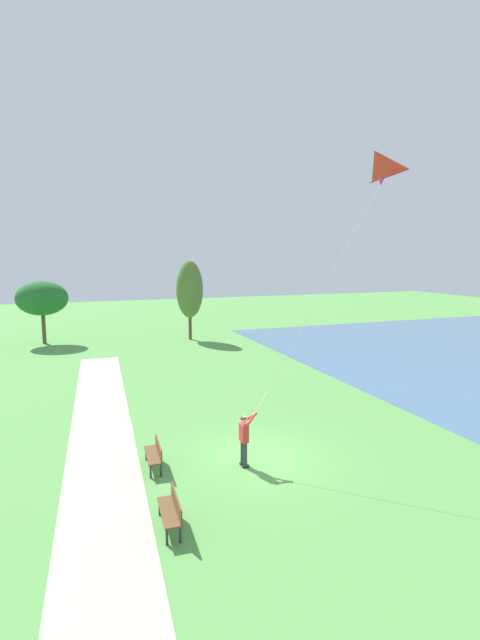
{
  "coord_description": "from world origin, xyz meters",
  "views": [
    {
      "loc": [
        -5.72,
        -13.77,
        6.91
      ],
      "look_at": [
        -0.33,
        0.75,
        4.74
      ],
      "focal_mm": 25.33,
      "sensor_mm": 36.0,
      "label": 1
    }
  ],
  "objects_px": {
    "park_bench_far_walkway": "(155,453)",
    "tree_lakeside_near": "(42,298)",
    "person_kite_flyer": "(244,436)",
    "flying_kite": "(374,169)",
    "tree_treeline_left": "(190,290)",
    "park_bench_near_walkway": "(172,509)"
  },
  "relations": [
    {
      "from": "flying_kite",
      "to": "park_bench_far_walkway",
      "type": "distance_m",
      "value": 11.99
    },
    {
      "from": "park_bench_far_walkway",
      "to": "tree_lakeside_near",
      "type": "relative_size",
      "value": 0.3
    },
    {
      "from": "person_kite_flyer",
      "to": "tree_treeline_left",
      "type": "xyz_separation_m",
      "value": [
        4.04,
        23.38,
        3.17
      ]
    },
    {
      "from": "person_kite_flyer",
      "to": "park_bench_far_walkway",
      "type": "relative_size",
      "value": 1.2
    },
    {
      "from": "person_kite_flyer",
      "to": "flying_kite",
      "type": "bearing_deg",
      "value": -0.52
    },
    {
      "from": "flying_kite",
      "to": "park_bench_far_walkway",
      "type": "xyz_separation_m",
      "value": [
        -7.46,
        0.95,
        -9.34
      ]
    },
    {
      "from": "tree_treeline_left",
      "to": "tree_lakeside_near",
      "type": "height_order",
      "value": "tree_treeline_left"
    },
    {
      "from": "flying_kite",
      "to": "park_bench_near_walkway",
      "type": "relative_size",
      "value": 5.69
    },
    {
      "from": "person_kite_flyer",
      "to": "flying_kite",
      "type": "distance_m",
      "value": 9.96
    },
    {
      "from": "tree_treeline_left",
      "to": "tree_lakeside_near",
      "type": "bearing_deg",
      "value": 168.46
    },
    {
      "from": "person_kite_flyer",
      "to": "park_bench_near_walkway",
      "type": "xyz_separation_m",
      "value": [
        -2.98,
        -2.59,
        -0.54
      ]
    },
    {
      "from": "flying_kite",
      "to": "tree_treeline_left",
      "type": "distance_m",
      "value": 24.09
    },
    {
      "from": "park_bench_far_walkway",
      "to": "tree_lakeside_near",
      "type": "xyz_separation_m",
      "value": [
        -4.62,
        24.81,
        3.13
      ]
    },
    {
      "from": "park_bench_far_walkway",
      "to": "tree_lakeside_near",
      "type": "bearing_deg",
      "value": 100.54
    },
    {
      "from": "park_bench_near_walkway",
      "to": "tree_lakeside_near",
      "type": "bearing_deg",
      "value": 98.92
    },
    {
      "from": "flying_kite",
      "to": "park_bench_near_walkway",
      "type": "distance_m",
      "value": 12.33
    },
    {
      "from": "flying_kite",
      "to": "park_bench_far_walkway",
      "type": "bearing_deg",
      "value": 172.74
    },
    {
      "from": "person_kite_flyer",
      "to": "tree_lakeside_near",
      "type": "relative_size",
      "value": 0.36
    },
    {
      "from": "park_bench_near_walkway",
      "to": "tree_treeline_left",
      "type": "bearing_deg",
      "value": 74.87
    },
    {
      "from": "person_kite_flyer",
      "to": "tree_lakeside_near",
      "type": "distance_m",
      "value": 26.89
    },
    {
      "from": "park_bench_near_walkway",
      "to": "park_bench_far_walkway",
      "type": "xyz_separation_m",
      "value": [
        0.18,
        3.5,
        0.0
      ]
    },
    {
      "from": "tree_treeline_left",
      "to": "park_bench_near_walkway",
      "type": "bearing_deg",
      "value": -105.13
    }
  ]
}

